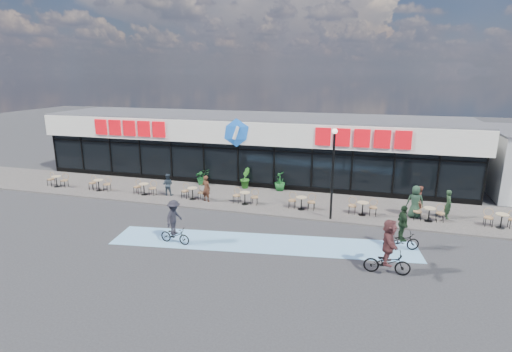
# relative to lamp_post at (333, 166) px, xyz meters

# --- Properties ---
(ground) EXTENTS (120.00, 120.00, 0.00)m
(ground) POSITION_rel_lamp_post_xyz_m (-6.73, -2.30, -2.99)
(ground) COLOR #28282B
(ground) RESTS_ON ground
(sidewalk) EXTENTS (44.00, 5.00, 0.10)m
(sidewalk) POSITION_rel_lamp_post_xyz_m (-6.73, 2.20, -2.94)
(sidewalk) COLOR #5F5854
(sidewalk) RESTS_ON ground
(bike_lane) EXTENTS (14.17, 4.13, 0.01)m
(bike_lane) POSITION_rel_lamp_post_xyz_m (-2.73, -3.80, -2.98)
(bike_lane) COLOR #6DA4CF
(bike_lane) RESTS_ON ground
(building) EXTENTS (30.60, 6.57, 4.75)m
(building) POSITION_rel_lamp_post_xyz_m (-6.73, 7.63, -0.65)
(building) COLOR black
(building) RESTS_ON ground
(lamp_post) EXTENTS (0.28, 0.28, 4.83)m
(lamp_post) POSITION_rel_lamp_post_xyz_m (0.00, 0.00, 0.00)
(lamp_post) COLOR black
(lamp_post) RESTS_ON sidewalk
(bistro_set_0) EXTENTS (1.54, 0.62, 0.90)m
(bistro_set_0) POSITION_rel_lamp_post_xyz_m (-18.52, 1.14, -2.43)
(bistro_set_0) COLOR tan
(bistro_set_0) RESTS_ON sidewalk
(bistro_set_1) EXTENTS (1.54, 0.62, 0.90)m
(bistro_set_1) POSITION_rel_lamp_post_xyz_m (-15.16, 1.14, -2.43)
(bistro_set_1) COLOR tan
(bistro_set_1) RESTS_ON sidewalk
(bistro_set_2) EXTENTS (1.54, 0.62, 0.90)m
(bistro_set_2) POSITION_rel_lamp_post_xyz_m (-11.81, 1.14, -2.43)
(bistro_set_2) COLOR tan
(bistro_set_2) RESTS_ON sidewalk
(bistro_set_3) EXTENTS (1.54, 0.62, 0.90)m
(bistro_set_3) POSITION_rel_lamp_post_xyz_m (-8.46, 1.14, -2.43)
(bistro_set_3) COLOR tan
(bistro_set_3) RESTS_ON sidewalk
(bistro_set_4) EXTENTS (1.54, 0.62, 0.90)m
(bistro_set_4) POSITION_rel_lamp_post_xyz_m (-5.10, 1.14, -2.43)
(bistro_set_4) COLOR tan
(bistro_set_4) RESTS_ON sidewalk
(bistro_set_5) EXTENTS (1.54, 0.62, 0.90)m
(bistro_set_5) POSITION_rel_lamp_post_xyz_m (-1.75, 1.14, -2.43)
(bistro_set_5) COLOR tan
(bistro_set_5) RESTS_ON sidewalk
(bistro_set_6) EXTENTS (1.54, 0.62, 0.90)m
(bistro_set_6) POSITION_rel_lamp_post_xyz_m (1.61, 1.14, -2.43)
(bistro_set_6) COLOR tan
(bistro_set_6) RESTS_ON sidewalk
(bistro_set_7) EXTENTS (1.54, 0.62, 0.90)m
(bistro_set_7) POSITION_rel_lamp_post_xyz_m (4.96, 1.14, -2.43)
(bistro_set_7) COLOR tan
(bistro_set_7) RESTS_ON sidewalk
(bistro_set_8) EXTENTS (1.54, 0.62, 0.90)m
(bistro_set_8) POSITION_rel_lamp_post_xyz_m (8.31, 1.14, -2.43)
(bistro_set_8) COLOR tan
(bistro_set_8) RESTS_ON sidewalk
(potted_plant_left) EXTENTS (1.33, 1.32, 1.12)m
(potted_plant_left) POSITION_rel_lamp_post_xyz_m (-9.22, 4.31, -2.33)
(potted_plant_left) COLOR #195824
(potted_plant_left) RESTS_ON sidewalk
(potted_plant_mid) EXTENTS (0.74, 0.85, 1.36)m
(potted_plant_mid) POSITION_rel_lamp_post_xyz_m (-6.13, 4.34, -2.21)
(potted_plant_mid) COLOR #24621C
(potted_plant_mid) RESTS_ON sidewalk
(potted_plant_right) EXTENTS (0.79, 0.79, 1.27)m
(potted_plant_right) POSITION_rel_lamp_post_xyz_m (-3.75, 4.39, -2.26)
(potted_plant_right) COLOR #17511F
(potted_plant_right) RESTS_ON sidewalk
(patron_left) EXTENTS (0.68, 0.55, 1.61)m
(patron_left) POSITION_rel_lamp_post_xyz_m (-7.50, 0.96, -2.09)
(patron_left) COLOR #472619
(patron_left) RESTS_ON sidewalk
(patron_right) EXTENTS (0.74, 0.61, 1.39)m
(patron_right) POSITION_rel_lamp_post_xyz_m (-10.33, 1.43, -2.19)
(patron_right) COLOR #27323D
(patron_right) RESTS_ON sidewalk
(pedestrian_a) EXTENTS (0.43, 0.64, 1.71)m
(pedestrian_a) POSITION_rel_lamp_post_xyz_m (4.44, 1.65, -2.03)
(pedestrian_a) COLOR #472219
(pedestrian_a) RESTS_ON sidewalk
(pedestrian_b) EXTENTS (0.42, 0.60, 1.56)m
(pedestrian_b) POSITION_rel_lamp_post_xyz_m (5.97, 1.82, -2.11)
(pedestrian_b) COLOR #1B311C
(pedestrian_b) RESTS_ON sidewalk
(pedestrian_c) EXTENTS (0.88, 0.59, 1.77)m
(pedestrian_c) POSITION_rel_lamp_post_xyz_m (4.28, 1.45, -2.01)
(pedestrian_c) COLOR #1D3424
(pedestrian_c) RESTS_ON sidewalk
(cyclist_a) EXTENTS (1.80, 1.69, 2.26)m
(cyclist_a) POSITION_rel_lamp_post_xyz_m (2.70, -5.21, -1.98)
(cyclist_a) COLOR black
(cyclist_a) RESTS_ON ground
(cyclist_b) EXTENTS (1.70, 1.03, 2.08)m
(cyclist_b) POSITION_rel_lamp_post_xyz_m (3.37, -2.79, -2.19)
(cyclist_b) COLOR black
(cyclist_b) RESTS_ON ground
(cyclist_c) EXTENTS (1.56, 1.12, 2.09)m
(cyclist_c) POSITION_rel_lamp_post_xyz_m (-6.59, -4.91, -2.05)
(cyclist_c) COLOR black
(cyclist_c) RESTS_ON ground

